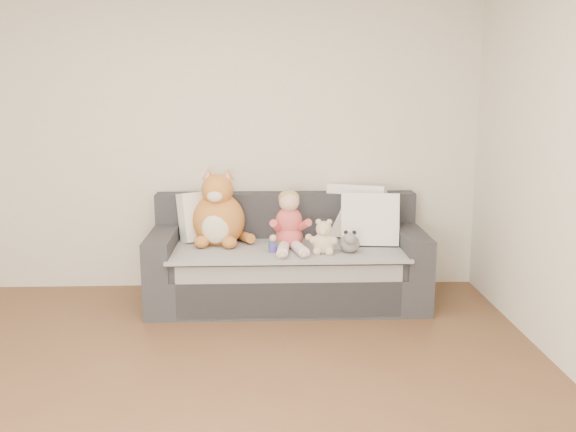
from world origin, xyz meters
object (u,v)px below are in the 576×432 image
object	(u,v)px
sippy_cup	(273,245)
teddy_bear	(324,240)
sofa	(287,264)
toddler	(289,224)
plush_cat	(219,215)

from	to	relation	value
sippy_cup	teddy_bear	bearing A→B (deg)	-7.66
sofa	toddler	world-z (taller)	toddler
plush_cat	toddler	bearing A→B (deg)	-11.87
plush_cat	sippy_cup	world-z (taller)	plush_cat
sofa	teddy_bear	distance (m)	0.48
sofa	plush_cat	distance (m)	0.69
sofa	plush_cat	size ratio (longest dim) A/B	3.38
toddler	sippy_cup	distance (m)	0.22
toddler	teddy_bear	size ratio (longest dim) A/B	1.74
plush_cat	sippy_cup	distance (m)	0.55
sofa	teddy_bear	world-z (taller)	sofa
teddy_bear	sippy_cup	distance (m)	0.40
sofa	sippy_cup	bearing A→B (deg)	-116.98
teddy_bear	sippy_cup	world-z (taller)	teddy_bear
toddler	sippy_cup	xyz separation A→B (m)	(-0.13, -0.10, -0.14)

